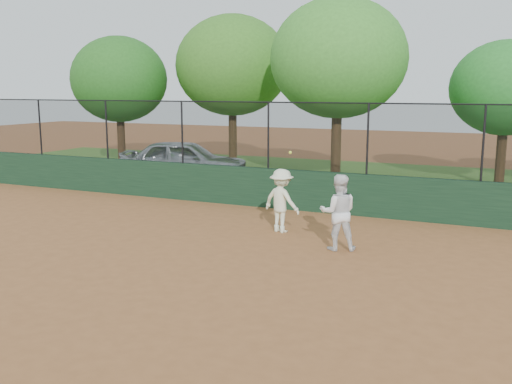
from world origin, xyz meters
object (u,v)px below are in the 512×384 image
at_px(tree_1, 232,66).
at_px(tree_2, 338,59).
at_px(tree_0, 119,80).
at_px(player_second, 338,212).
at_px(parked_car, 185,161).
at_px(player_main, 282,201).
at_px(tree_3, 506,88).

xyz_separation_m(tree_1, tree_2, (5.42, -2.51, 0.07)).
bearing_deg(tree_0, tree_1, 16.17).
distance_m(player_second, tree_1, 13.49).
relative_size(parked_car, player_main, 2.35).
bearing_deg(tree_3, tree_0, -175.26).
height_order(parked_car, tree_3, tree_3).
bearing_deg(parked_car, tree_1, -21.75).
bearing_deg(player_main, tree_2, 95.11).
bearing_deg(tree_0, tree_2, -5.95).
xyz_separation_m(tree_1, tree_3, (10.89, -0.12, -0.96)).
xyz_separation_m(tree_2, tree_3, (5.47, 2.39, -1.03)).
distance_m(parked_car, tree_2, 6.89).
height_order(tree_0, tree_2, tree_2).
distance_m(player_main, tree_3, 10.84).
height_order(parked_car, player_second, player_second).
xyz_separation_m(player_main, tree_0, (-10.96, 7.97, 3.17)).
bearing_deg(parked_car, tree_0, 45.24).
relative_size(tree_1, tree_3, 1.27).
height_order(player_second, tree_3, tree_3).
bearing_deg(tree_2, tree_3, 23.59).
bearing_deg(parked_car, tree_2, -96.25).
bearing_deg(tree_1, parked_car, -93.11).
relative_size(tree_1, tree_2, 0.99).
bearing_deg(tree_2, player_second, -73.26).
height_order(parked_car, tree_1, tree_1).
relative_size(player_second, player_main, 0.82).
height_order(parked_car, tree_0, tree_0).
relative_size(tree_2, tree_3, 1.28).
bearing_deg(tree_3, player_second, -106.84).
bearing_deg(tree_2, tree_1, 155.19).
bearing_deg(tree_0, tree_3, 4.74).
xyz_separation_m(player_second, player_main, (-1.75, 0.98, -0.05)).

